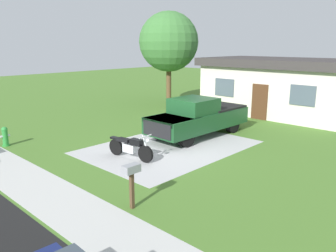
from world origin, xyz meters
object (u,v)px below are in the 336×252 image
(pickup_truck, at_px, (199,117))
(mailbox, at_px, (131,175))
(motorcycle, at_px, (131,147))
(fire_hydrant, at_px, (5,137))
(neighbor_house, at_px, (280,86))
(shade_tree, at_px, (169,42))

(pickup_truck, height_order, mailbox, pickup_truck)
(motorcycle, xyz_separation_m, fire_hydrant, (-5.31, -2.70, -0.05))
(mailbox, xyz_separation_m, neighbor_house, (-3.20, 15.16, 0.81))
(fire_hydrant, height_order, shade_tree, shade_tree)
(mailbox, distance_m, neighbor_house, 15.52)
(shade_tree, distance_m, neighbor_house, 8.31)
(fire_hydrant, relative_size, shade_tree, 0.13)
(neighbor_house, bearing_deg, mailbox, -78.07)
(motorcycle, xyz_separation_m, neighbor_house, (0.02, 12.48, 1.32))
(motorcycle, distance_m, neighbor_house, 12.55)
(shade_tree, relative_size, neighbor_house, 0.70)
(neighbor_house, bearing_deg, pickup_truck, -91.81)
(motorcycle, xyz_separation_m, pickup_truck, (-0.23, 4.57, 0.48))
(fire_hydrant, bearing_deg, pickup_truck, 55.06)
(fire_hydrant, xyz_separation_m, shade_tree, (-2.10, 12.67, 4.11))
(motorcycle, xyz_separation_m, shade_tree, (-7.41, 9.97, 4.06))
(fire_hydrant, bearing_deg, motorcycle, 26.98)
(motorcycle, distance_m, fire_hydrant, 5.96)
(pickup_truck, relative_size, fire_hydrant, 6.51)
(mailbox, relative_size, shade_tree, 0.19)
(fire_hydrant, distance_m, shade_tree, 13.48)
(motorcycle, bearing_deg, neighbor_house, 89.90)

